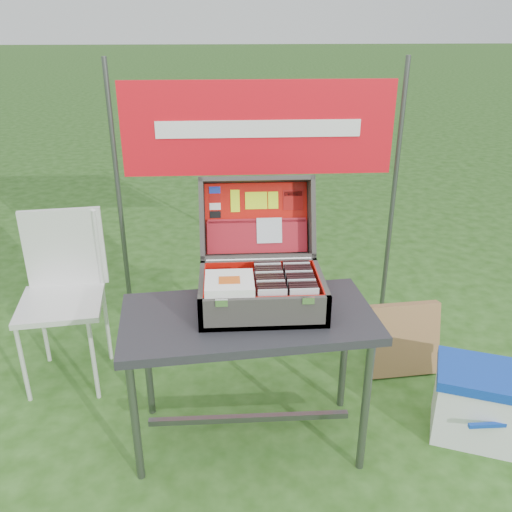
{
  "coord_description": "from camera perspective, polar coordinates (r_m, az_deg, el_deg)",
  "views": [
    {
      "loc": [
        -0.21,
        -2.1,
        1.9
      ],
      "look_at": [
        -0.07,
        0.1,
        0.93
      ],
      "focal_mm": 38.0,
      "sensor_mm": 36.0,
      "label": 1
    }
  ],
  "objects": [
    {
      "name": "songbook_0",
      "position": [
        2.31,
        -2.81,
        -3.18
      ],
      "size": [
        0.21,
        0.21,
        0.0
      ],
      "primitive_type": "cube",
      "color": "white",
      "rests_on": "suitcase_base_wall_front"
    },
    {
      "name": "suitcase_lid_rim_near",
      "position": [
        2.64,
        0.2,
        -0.03
      ],
      "size": [
        0.55,
        0.15,
        0.07
      ],
      "primitive_type": "cube",
      "rotation": [
        -1.92,
        0.0,
        0.0
      ],
      "color": "#504D47",
      "rests_on": "suitcase_lid_back"
    },
    {
      "name": "chair_backrest",
      "position": [
        3.19,
        -19.52,
        0.8
      ],
      "size": [
        0.43,
        0.08,
        0.45
      ],
      "primitive_type": "cube",
      "rotation": [
        0.0,
        0.0,
        0.12
      ],
      "color": "silver",
      "rests_on": "chair_seat"
    },
    {
      "name": "cd_right_12",
      "position": [
        2.52,
        4.24,
        -2.15
      ],
      "size": [
        0.12,
        0.01,
        0.14
      ],
      "primitive_type": "cube",
      "color": "silver",
      "rests_on": "suitcase_liner_floor"
    },
    {
      "name": "cd_right_2",
      "position": [
        2.33,
        4.92,
        -4.49
      ],
      "size": [
        0.12,
        0.01,
        0.14
      ],
      "primitive_type": "cube",
      "color": "black",
      "rests_on": "suitcase_liner_floor"
    },
    {
      "name": "suitcase_liner_wall_left",
      "position": [
        2.41,
        -5.39,
        -3.83
      ],
      "size": [
        0.01,
        0.35,
        0.13
      ],
      "primitive_type": "cube",
      "color": "red",
      "rests_on": "suitcase_base_bottom"
    },
    {
      "name": "suitcase_liner_wall_back",
      "position": [
        2.57,
        0.33,
        -1.89
      ],
      "size": [
        0.51,
        0.01,
        0.13
      ],
      "primitive_type": "cube",
      "color": "red",
      "rests_on": "suitcase_base_bottom"
    },
    {
      "name": "suitcase_base_wall_front",
      "position": [
        2.26,
        0.93,
        -6.12
      ],
      "size": [
        0.55,
        0.02,
        0.15
      ],
      "primitive_type": "cube",
      "color": "#504D47",
      "rests_on": "table_top"
    },
    {
      "name": "cd_left_3",
      "position": [
        2.34,
        1.6,
        -4.35
      ],
      "size": [
        0.12,
        0.01,
        0.14
      ],
      "primitive_type": "cube",
      "color": "black",
      "rests_on": "suitcase_liner_floor"
    },
    {
      "name": "chair_upright_right",
      "position": [
        3.14,
        -16.27,
        0.71
      ],
      "size": [
        0.02,
        0.02,
        0.45
      ],
      "primitive_type": "cylinder",
      "color": "silver",
      "rests_on": "chair_seat"
    },
    {
      "name": "cd_right_11",
      "position": [
        2.5,
        4.3,
        -2.36
      ],
      "size": [
        0.12,
        0.01,
        0.14
      ],
      "primitive_type": "cube",
      "color": "black",
      "rests_on": "suitcase_liner_floor"
    },
    {
      "name": "chair_leg_fr",
      "position": [
        3.03,
        -16.72,
        -10.43
      ],
      "size": [
        0.02,
        0.02,
        0.49
      ],
      "primitive_type": "cylinder",
      "color": "silver",
      "rests_on": "ground"
    },
    {
      "name": "suitcase_lid_back",
      "position": [
        2.69,
        0.03,
        4.02
      ],
      "size": [
        0.55,
        0.16,
        0.38
      ],
      "primitive_type": "cube",
      "rotation": [
        -1.92,
        0.0,
        0.0
      ],
      "color": "#504D47",
      "rests_on": "suitcase_base_wall_back"
    },
    {
      "name": "chair_seat",
      "position": [
        3.11,
        -19.86,
        -4.73
      ],
      "size": [
        0.48,
        0.48,
        0.03
      ],
      "primitive_type": "cube",
      "rotation": [
        0.0,
        0.0,
        0.12
      ],
      "color": "silver",
      "rests_on": "ground"
    },
    {
      "name": "table",
      "position": [
        2.59,
        -0.76,
        -12.85
      ],
      "size": [
        1.16,
        0.66,
        0.7
      ],
      "primitive_type": null,
      "rotation": [
        0.0,
        0.0,
        0.09
      ],
      "color": "#2B2B30",
      "rests_on": "ground"
    },
    {
      "name": "suitcase_lid_rim_right",
      "position": [
        2.66,
        5.85,
        4.12
      ],
      "size": [
        0.02,
        0.28,
        0.42
      ],
      "primitive_type": "cube",
      "rotation": [
        -1.92,
        0.0,
        0.0
      ],
      "color": "#504D47",
      "rests_on": "suitcase_lid_back"
    },
    {
      "name": "songbook_2",
      "position": [
        2.31,
        -2.81,
        -2.96
      ],
      "size": [
        0.21,
        0.21,
        0.0
      ],
      "primitive_type": "cube",
      "color": "white",
      "rests_on": "suitcase_base_wall_front"
    },
    {
      "name": "cooler_handle",
      "position": [
        2.8,
        23.91,
        -15.94
      ],
      "size": [
        0.25,
        0.02,
        0.02
      ],
      "primitive_type": "cube",
      "color": "#0F3AAD",
      "rests_on": "cooler_body"
    },
    {
      "name": "chair_leg_br",
      "position": [
        3.33,
        -15.42,
        -6.89
      ],
      "size": [
        0.02,
        0.02,
        0.49
      ],
      "primitive_type": "cylinder",
      "color": "silver",
      "rests_on": "ground"
    },
    {
      "name": "cd_left_13",
      "position": [
        2.53,
        1.18,
        -2.01
      ],
      "size": [
        0.12,
        0.01,
        0.14
      ],
      "primitive_type": "cube",
      "color": "black",
      "rests_on": "suitcase_liner_floor"
    },
    {
      "name": "cd_left_11",
      "position": [
        2.49,
        1.26,
        -2.45
      ],
      "size": [
        0.12,
        0.01,
        0.14
      ],
      "primitive_type": "cube",
      "color": "black",
      "rests_on": "suitcase_liner_floor"
    },
    {
      "name": "cardboard_box",
      "position": [
        3.24,
        15.3,
        -8.47
      ],
      "size": [
        0.42,
        0.19,
        0.43
      ],
      "primitive_type": "cube",
      "rotation": [
        -0.21,
        0.0,
        0.09
      ],
      "color": "#9F663B",
      "rests_on": "ground"
    },
    {
      "name": "suitcase_latch_right",
      "position": [
        2.24,
        5.53,
        -4.68
      ],
      "size": [
        0.05,
        0.01,
        0.03
      ],
      "primitive_type": "cube",
      "color": "silver",
      "rests_on": "suitcase_base_wall_front"
    },
    {
      "name": "cd_left_6",
      "position": [
        2.39,
        1.46,
        -3.61
      ],
      "size": [
        0.12,
        0.01,
        0.14
      ],
      "primitive_type": "cube",
      "color": "black",
      "rests_on": "suitcase_liner_floor"
    },
    {
      "name": "cooler_lid",
      "position": [
        2.83,
        22.9,
        -11.51
      ],
      "size": [
        0.51,
        0.46,
        0.05
      ],
      "primitive_type": "cube",
      "rotation": [
        0.0,
        0.0,
        -0.37
      ],
      "color": "#0F3AAD",
      "rests_on": "cooler_body"
    },
    {
      "name": "banner",
      "position": [
        3.25,
        0.27,
        13.28
      ],
      "size": [
        1.6,
        0.02,
        0.55
      ],
      "primitive_type": "cube",
      "color": "red",
      "rests_on": "banner_post_left"
    },
    {
      "name": "suitcase_base_wall_right",
      "position": [
        2.45,
        6.82,
        -3.71
      ],
      "size": [
        0.02,
        0.4,
        0.15
      ],
      "primitive_type": "cube",
      "color": "#504D47",
      "rests_on": "table_top"
    },
    {
      "name": "cd_right_10",
      "position": [
        2.48,
        4.37,
        -2.59
      ],
      "size": [
        0.12,
        0.01,
        0.14
      ],
      "primitive_type": "cube",
      "color": "black",
      "rests_on": "suitcase_liner_floor"
    },
    {
      "name": "suitcase_lid_rim_left",
      "position": [
        2.63,
        -5.69,
        3.89
      ],
      "size": [
        0.02,
        0.28,
        0.42
      ],
      "primitive_type": "cube",
      "rotation": [
        -1.92,
        0.0,
        0.0
      ],
      "color": "#504D47",
      "rests_on": "suitcase_lid_back"
    },
    {
      "name": "table_top",
      "position": [
        2.41,
        -0.8,
        -6.59
      ],
      "size": [
        1.16,
        0.66,
        0.04
      ],
      "primitive_type": "cube",
      "rotation": [
        0.0,
        0.0,
        0.09
      ],
      "color": "#2B2B30",
      "rests_on": "ground"
    },
    {
      "name": "lid_card_neon_main",
      "position": [
        2.68,
        0.02,
        5.86
      ],
      "size": [
        0.11,
        0.03,
        0.08
      ],
      "primitive_type": "cube",
      "rotation": [
        -1.92,
        0.0,
        0.0
      ],
      "color": "#D7FA13",
      "rests_on": "suitcase_lid_liner"
    },
    {
      "name": "chair",
      "position": [
        3.11,
        -19.83,
        -4.91
      ],
      "size": [
        0.49,
        0.52,
        0.95
      ],
      "primitive_type": null,
      "rotation": [
        0.0,
        0.0,
        0.12
      ],
      "color": "silver",
      "rests_on": "ground"
    },
    {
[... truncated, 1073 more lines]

